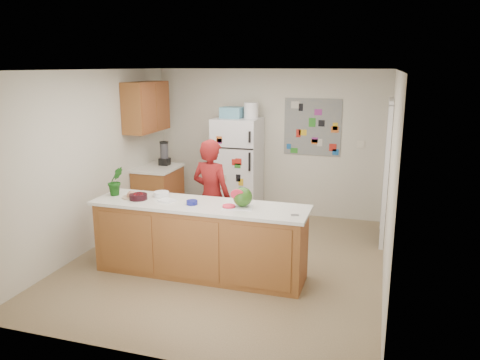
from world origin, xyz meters
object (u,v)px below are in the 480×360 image
(watermelon, at_px, (243,197))
(cherry_bowl, at_px, (138,197))
(refrigerator, at_px, (238,168))
(person, at_px, (212,197))

(watermelon, relative_size, cherry_bowl, 1.04)
(cherry_bowl, bearing_deg, refrigerator, 77.41)
(person, bearing_deg, cherry_bowl, 60.79)
(refrigerator, height_order, cherry_bowl, refrigerator)
(watermelon, height_order, cherry_bowl, watermelon)
(person, distance_m, watermelon, 1.00)
(refrigerator, height_order, person, refrigerator)
(refrigerator, height_order, watermelon, refrigerator)
(watermelon, bearing_deg, cherry_bowl, -177.36)
(refrigerator, distance_m, cherry_bowl, 2.50)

